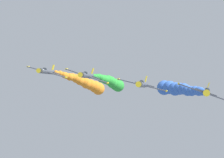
{
  "coord_description": "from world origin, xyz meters",
  "views": [
    {
      "loc": [
        -16.96,
        95.3,
        103.58
      ],
      "look_at": [
        0.0,
        0.0,
        105.4
      ],
      "focal_mm": 79.62,
      "sensor_mm": 36.0,
      "label": 1
    }
  ],
  "objects_px": {
    "airplane_lead": "(206,93)",
    "airplane_left_inner": "(142,84)",
    "airplane_left_outer": "(46,71)",
    "airplane_right_inner": "(87,75)"
  },
  "relations": [
    {
      "from": "airplane_lead",
      "to": "airplane_left_inner",
      "type": "distance_m",
      "value": 15.69
    },
    {
      "from": "airplane_left_outer",
      "to": "airplane_lead",
      "type": "bearing_deg",
      "value": 142.84
    },
    {
      "from": "airplane_lead",
      "to": "airplane_right_inner",
      "type": "relative_size",
      "value": 1.0
    },
    {
      "from": "airplane_lead",
      "to": "airplane_right_inner",
      "type": "xyz_separation_m",
      "value": [
        24.21,
        -19.37,
        3.37
      ]
    },
    {
      "from": "airplane_lead",
      "to": "airplane_left_inner",
      "type": "xyz_separation_m",
      "value": [
        11.57,
        -10.51,
        1.41
      ]
    },
    {
      "from": "airplane_lead",
      "to": "airplane_left_outer",
      "type": "distance_m",
      "value": 44.47
    },
    {
      "from": "airplane_left_inner",
      "to": "airplane_left_outer",
      "type": "bearing_deg",
      "value": -34.4
    },
    {
      "from": "airplane_left_inner",
      "to": "airplane_right_inner",
      "type": "xyz_separation_m",
      "value": [
        12.64,
        -8.87,
        1.96
      ]
    },
    {
      "from": "airplane_lead",
      "to": "airplane_left_inner",
      "type": "bearing_deg",
      "value": -42.24
    },
    {
      "from": "airplane_left_inner",
      "to": "airplane_right_inner",
      "type": "bearing_deg",
      "value": -35.05
    }
  ]
}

